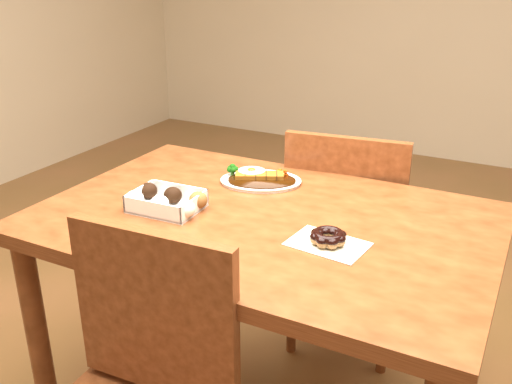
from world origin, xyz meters
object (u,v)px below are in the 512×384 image
at_px(table, 263,248).
at_px(katsu_curry_plate, 259,179).
at_px(chair_far, 348,233).
at_px(pon_de_ring, 328,238).
at_px(donut_box, 166,200).

bearing_deg(table, katsu_curry_plate, 119.55).
height_order(chair_far, pon_de_ring, chair_far).
relative_size(katsu_curry_plate, donut_box, 1.34).
distance_m(katsu_curry_plate, donut_box, 0.32).
relative_size(chair_far, pon_de_ring, 4.44).
xyz_separation_m(chair_far, pon_de_ring, (0.14, -0.61, 0.29)).
bearing_deg(chair_far, pon_de_ring, 95.89).
relative_size(chair_far, donut_box, 4.03).
bearing_deg(pon_de_ring, katsu_curry_plate, 139.13).
relative_size(katsu_curry_plate, pon_de_ring, 1.48).
bearing_deg(pon_de_ring, chair_far, 103.11).
height_order(donut_box, pon_de_ring, donut_box).
bearing_deg(katsu_curry_plate, donut_box, -114.21).
distance_m(chair_far, katsu_curry_plate, 0.47).
height_order(table, chair_far, chair_far).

